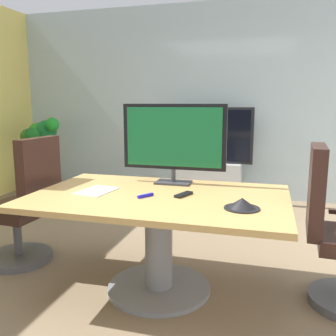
% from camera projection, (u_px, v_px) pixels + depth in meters
% --- Properties ---
extents(ground_plane, '(7.06, 7.06, 0.00)m').
position_uv_depth(ground_plane, '(147.00, 286.00, 2.75)').
color(ground_plane, '#7A664C').
extents(wall_back_glass_partition, '(6.06, 0.10, 2.76)m').
position_uv_depth(wall_back_glass_partition, '(211.00, 102.00, 5.27)').
color(wall_back_glass_partition, '#9EB2B7').
rests_on(wall_back_glass_partition, ground).
extents(conference_table, '(1.80, 1.14, 0.72)m').
position_uv_depth(conference_table, '(159.00, 221.00, 2.61)').
color(conference_table, '#B2894C').
rests_on(conference_table, ground).
extents(office_chair_left, '(0.61, 0.58, 1.09)m').
position_uv_depth(office_chair_left, '(25.00, 212.00, 3.09)').
color(office_chair_left, '#4C4C51').
rests_on(office_chair_left, ground).
extents(tv_monitor, '(0.84, 0.18, 0.64)m').
position_uv_depth(tv_monitor, '(174.00, 139.00, 2.89)').
color(tv_monitor, '#333338').
rests_on(tv_monitor, conference_table).
extents(wall_display_unit, '(1.20, 0.36, 1.31)m').
position_uv_depth(wall_display_unit, '(208.00, 170.00, 5.08)').
color(wall_display_unit, '#B7BABC').
rests_on(wall_display_unit, ground).
extents(potted_plant, '(0.59, 0.59, 1.16)m').
position_uv_depth(potted_plant, '(41.00, 149.00, 5.44)').
color(potted_plant, brown).
rests_on(potted_plant, ground).
extents(conference_phone, '(0.22, 0.22, 0.07)m').
position_uv_depth(conference_phone, '(242.00, 204.00, 2.23)').
color(conference_phone, black).
rests_on(conference_phone, conference_table).
extents(remote_control, '(0.11, 0.18, 0.02)m').
position_uv_depth(remote_control, '(183.00, 195.00, 2.54)').
color(remote_control, black).
rests_on(remote_control, conference_table).
extents(whiteboard_marker, '(0.09, 0.12, 0.02)m').
position_uv_depth(whiteboard_marker, '(146.00, 196.00, 2.51)').
color(whiteboard_marker, '#1919A5').
rests_on(whiteboard_marker, conference_table).
extents(paper_notepad, '(0.25, 0.33, 0.01)m').
position_uv_depth(paper_notepad, '(97.00, 191.00, 2.67)').
color(paper_notepad, white).
rests_on(paper_notepad, conference_table).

